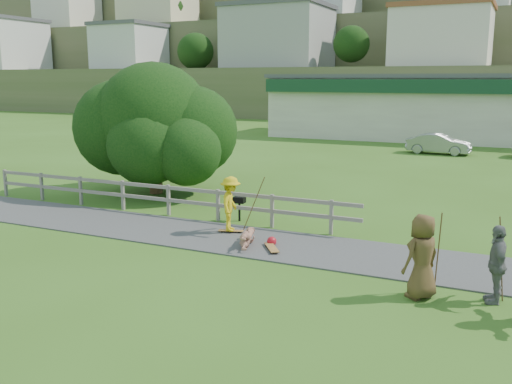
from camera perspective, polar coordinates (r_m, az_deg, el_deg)
ground at (r=15.78m, az=-3.22°, el=-6.35°), size 260.00×260.00×0.00m
path at (r=17.05m, az=-0.82°, el=-4.91°), size 34.00×3.00×0.04m
fence at (r=20.69m, az=-10.18°, el=-0.18°), size 15.05×0.10×1.10m
strip_mall at (r=48.30m, az=21.57°, el=7.93°), size 32.50×10.75×5.10m
hillside at (r=105.21m, az=22.00°, el=15.79°), size 220.00×67.00×47.50m
skater_rider at (r=17.73m, az=-2.55°, el=-1.50°), size 0.91×1.24×1.71m
skater_fallen at (r=16.48m, az=-0.82°, el=-4.55°), size 1.57×0.77×0.56m
spectator_b at (r=13.36m, az=22.92°, el=-6.66°), size 0.62×1.08×1.73m
spectator_c at (r=13.06m, az=16.27°, el=-6.23°), size 1.03×1.11×1.90m
car_silver at (r=38.43m, az=17.80°, el=4.61°), size 4.04×1.62×1.31m
tree at (r=24.20m, az=-10.11°, el=5.06°), size 7.63×7.63×4.43m
bbq at (r=19.37m, az=-1.67°, el=-1.71°), size 0.41×0.33×0.84m
longboard_rider at (r=17.92m, az=-2.52°, el=-4.03°), size 0.82×0.41×0.09m
longboard_fallen at (r=16.14m, az=1.59°, el=-5.73°), size 0.76×0.93×0.11m
helmet at (r=16.58m, az=1.58°, el=-4.95°), size 0.28×0.28×0.28m
pole_rider at (r=17.79m, az=-0.24°, el=-1.02°), size 0.03×0.03×1.96m
pole_spec_left at (r=13.52m, az=17.75°, el=-5.80°), size 0.03×0.03×1.86m
pole_spec_right at (r=13.48m, az=23.32°, el=-6.18°), size 0.03×0.03×1.89m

